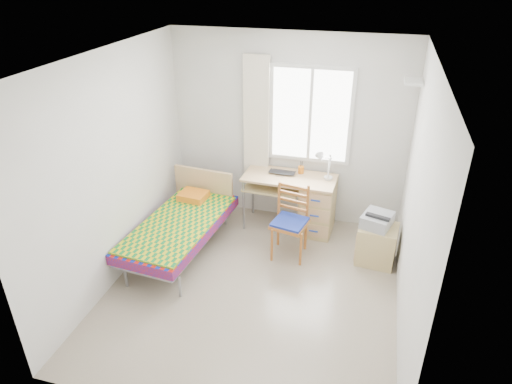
% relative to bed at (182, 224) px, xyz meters
% --- Properties ---
extents(floor, '(3.50, 3.50, 0.00)m').
position_rel_bed_xyz_m(floor, '(1.09, -0.51, -0.38)').
color(floor, '#BCAD93').
rests_on(floor, ground).
extents(ceiling, '(3.50, 3.50, 0.00)m').
position_rel_bed_xyz_m(ceiling, '(1.09, -0.51, 2.22)').
color(ceiling, white).
rests_on(ceiling, wall_back).
extents(wall_back, '(3.20, 0.00, 3.20)m').
position_rel_bed_xyz_m(wall_back, '(1.09, 1.24, 0.92)').
color(wall_back, silver).
rests_on(wall_back, ground).
extents(wall_left, '(0.00, 3.50, 3.50)m').
position_rel_bed_xyz_m(wall_left, '(-0.51, -0.51, 0.92)').
color(wall_left, silver).
rests_on(wall_left, ground).
extents(wall_right, '(0.00, 3.50, 3.50)m').
position_rel_bed_xyz_m(wall_right, '(2.69, -0.51, 0.92)').
color(wall_right, silver).
rests_on(wall_right, ground).
extents(window, '(1.10, 0.04, 1.30)m').
position_rel_bed_xyz_m(window, '(1.39, 1.22, 1.17)').
color(window, white).
rests_on(window, wall_back).
extents(curtain, '(0.35, 0.05, 1.70)m').
position_rel_bed_xyz_m(curtain, '(0.67, 1.17, 1.07)').
color(curtain, '#F4E6CA').
rests_on(curtain, wall_back).
extents(floating_shelf, '(0.20, 0.32, 0.03)m').
position_rel_bed_xyz_m(floating_shelf, '(2.58, 0.89, 1.77)').
color(floating_shelf, white).
rests_on(floating_shelf, wall_right).
extents(bed, '(1.02, 1.89, 0.79)m').
position_rel_bed_xyz_m(bed, '(0.00, 0.00, 0.00)').
color(bed, gray).
rests_on(bed, floor).
extents(desk, '(1.26, 0.61, 0.77)m').
position_rel_bed_xyz_m(desk, '(1.53, 0.91, 0.04)').
color(desk, tan).
rests_on(desk, floor).
extents(chair, '(0.48, 0.48, 0.94)m').
position_rel_bed_xyz_m(chair, '(1.36, 0.29, 0.14)').
color(chair, '#A3661F').
rests_on(chair, floor).
extents(cabinet, '(0.50, 0.45, 0.50)m').
position_rel_bed_xyz_m(cabinet, '(2.42, 0.39, -0.13)').
color(cabinet, tan).
rests_on(cabinet, floor).
extents(printer, '(0.42, 0.45, 0.16)m').
position_rel_bed_xyz_m(printer, '(2.38, 0.42, 0.20)').
color(printer, '#9A9CA1').
rests_on(printer, cabinet).
extents(laptop, '(0.36, 0.24, 0.03)m').
position_rel_bed_xyz_m(laptop, '(1.08, 0.94, 0.40)').
color(laptop, black).
rests_on(laptop, desk).
extents(pen_cup, '(0.09, 0.09, 0.10)m').
position_rel_bed_xyz_m(pen_cup, '(1.32, 1.07, 0.44)').
color(pen_cup, orange).
rests_on(pen_cup, desk).
extents(task_lamp, '(0.24, 0.33, 0.44)m').
position_rel_bed_xyz_m(task_lamp, '(1.64, 0.86, 0.67)').
color(task_lamp, white).
rests_on(task_lamp, desk).
extents(book, '(0.22, 0.28, 0.02)m').
position_rel_bed_xyz_m(book, '(1.01, 0.92, 0.21)').
color(book, gray).
rests_on(book, desk).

